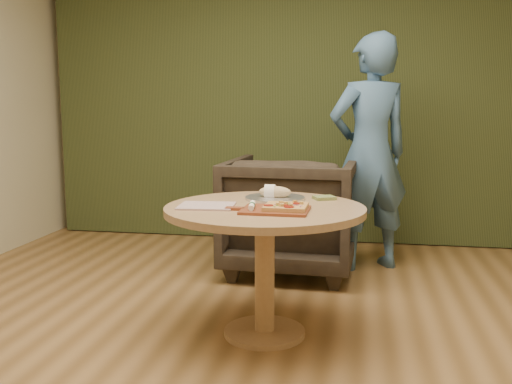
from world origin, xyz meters
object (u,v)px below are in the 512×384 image
at_px(pedestal_table, 265,231).
at_px(flatbread_pizza, 286,207).
at_px(pizza_paddle, 273,210).
at_px(armchair, 292,208).
at_px(cutlery_roll, 252,205).
at_px(person_standing, 369,153).
at_px(serving_tray, 275,198).
at_px(bread_roll, 274,192).

height_order(pedestal_table, flatbread_pizza, flatbread_pizza).
bearing_deg(pizza_paddle, armchair, 93.94).
relative_size(cutlery_roll, person_standing, 0.11).
distance_m(pizza_paddle, armchair, 1.48).
relative_size(pedestal_table, person_standing, 0.60).
bearing_deg(flatbread_pizza, serving_tray, 106.48).
distance_m(pizza_paddle, flatbread_pizza, 0.07).
xyz_separation_m(pedestal_table, pizza_paddle, (0.07, -0.15, 0.15)).
bearing_deg(person_standing, cutlery_roll, 42.77).
bearing_deg(pizza_paddle, bread_roll, 99.51).
bearing_deg(flatbread_pizza, armchair, 95.38).
xyz_separation_m(serving_tray, bread_roll, (-0.01, 0.00, 0.04)).
height_order(pizza_paddle, cutlery_roll, cutlery_roll).
relative_size(pizza_paddle, cutlery_roll, 2.25).
bearing_deg(flatbread_pizza, bread_roll, 107.68).
distance_m(serving_tray, armchair, 1.09).
height_order(serving_tray, bread_roll, bread_roll).
bearing_deg(armchair, pedestal_table, 92.82).
relative_size(pizza_paddle, serving_tray, 1.26).
bearing_deg(pizza_paddle, pedestal_table, 116.54).
xyz_separation_m(pizza_paddle, flatbread_pizza, (0.07, 0.00, 0.02)).
xyz_separation_m(serving_tray, armchair, (-0.02, 1.06, -0.25)).
bearing_deg(pedestal_table, person_standing, 68.62).
bearing_deg(cutlery_roll, armchair, 80.85).
relative_size(pedestal_table, pizza_paddle, 2.49).
xyz_separation_m(pedestal_table, bread_roll, (0.01, 0.24, 0.18)).
xyz_separation_m(pedestal_table, cutlery_roll, (-0.04, -0.16, 0.17)).
relative_size(cutlery_roll, bread_roll, 1.03).
xyz_separation_m(bread_roll, person_standing, (0.58, 1.26, 0.14)).
distance_m(bread_roll, person_standing, 1.40).
bearing_deg(bread_roll, cutlery_roll, -98.21).
bearing_deg(serving_tray, cutlery_roll, -99.46).
distance_m(pedestal_table, serving_tray, 0.28).
xyz_separation_m(cutlery_roll, armchair, (0.04, 1.46, -0.28)).
bearing_deg(pizza_paddle, flatbread_pizza, 3.47).
xyz_separation_m(flatbread_pizza, armchair, (-0.14, 1.45, -0.27)).
relative_size(flatbread_pizza, serving_tray, 0.63).
xyz_separation_m(pedestal_table, flatbread_pizza, (0.14, -0.14, 0.17)).
relative_size(cutlery_roll, serving_tray, 0.56).
distance_m(pedestal_table, person_standing, 1.65).
height_order(pizza_paddle, person_standing, person_standing).
xyz_separation_m(serving_tray, person_standing, (0.57, 1.26, 0.17)).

